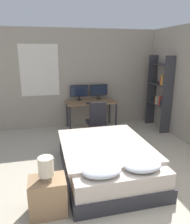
{
  "coord_description": "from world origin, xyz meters",
  "views": [
    {
      "loc": [
        -1.26,
        -1.95,
        2.12
      ],
      "look_at": [
        -0.11,
        2.76,
        0.75
      ],
      "focal_mm": 35.0,
      "sensor_mm": 36.0,
      "label": 1
    }
  ],
  "objects_px": {
    "bed": "(107,160)",
    "office_chair": "(96,125)",
    "monitor_left": "(79,92)",
    "monitor_right": "(99,91)",
    "bookshelf": "(161,91)",
    "computer_mouse": "(103,102)",
    "bedside_lamp": "(46,167)",
    "desk": "(91,105)",
    "nightstand": "(48,196)",
    "keyboard": "(93,103)"
  },
  "relations": [
    {
      "from": "bed",
      "to": "nightstand",
      "type": "bearing_deg",
      "value": -144.31
    },
    {
      "from": "desk",
      "to": "monitor_left",
      "type": "relative_size",
      "value": 2.64
    },
    {
      "from": "monitor_right",
      "to": "keyboard",
      "type": "distance_m",
      "value": 0.61
    },
    {
      "from": "bed",
      "to": "bedside_lamp",
      "type": "relative_size",
      "value": 6.56
    },
    {
      "from": "monitor_left",
      "to": "computer_mouse",
      "type": "height_order",
      "value": "monitor_left"
    },
    {
      "from": "bed",
      "to": "monitor_right",
      "type": "bearing_deg",
      "value": 78.5
    },
    {
      "from": "monitor_right",
      "to": "bookshelf",
      "type": "xyz_separation_m",
      "value": [
        1.53,
        -0.74,
        0.04
      ]
    },
    {
      "from": "keyboard",
      "to": "bookshelf",
      "type": "height_order",
      "value": "bookshelf"
    },
    {
      "from": "computer_mouse",
      "to": "bookshelf",
      "type": "bearing_deg",
      "value": -9.07
    },
    {
      "from": "monitor_right",
      "to": "bookshelf",
      "type": "distance_m",
      "value": 1.7
    },
    {
      "from": "bedside_lamp",
      "to": "nightstand",
      "type": "bearing_deg",
      "value": 90.0
    },
    {
      "from": "bed",
      "to": "monitor_right",
      "type": "distance_m",
      "value": 2.78
    },
    {
      "from": "monitor_left",
      "to": "monitor_right",
      "type": "bearing_deg",
      "value": 0.0
    },
    {
      "from": "bed",
      "to": "desk",
      "type": "relative_size",
      "value": 1.52
    },
    {
      "from": "office_chair",
      "to": "monitor_left",
      "type": "bearing_deg",
      "value": 102.27
    },
    {
      "from": "monitor_right",
      "to": "computer_mouse",
      "type": "distance_m",
      "value": 0.54
    },
    {
      "from": "bedside_lamp",
      "to": "monitor_right",
      "type": "xyz_separation_m",
      "value": [
        1.58,
        3.37,
        0.33
      ]
    },
    {
      "from": "desk",
      "to": "bookshelf",
      "type": "bearing_deg",
      "value": -15.14
    },
    {
      "from": "keyboard",
      "to": "bookshelf",
      "type": "relative_size",
      "value": 0.18
    },
    {
      "from": "keyboard",
      "to": "bookshelf",
      "type": "bearing_deg",
      "value": -7.72
    },
    {
      "from": "monitor_left",
      "to": "monitor_right",
      "type": "height_order",
      "value": "same"
    },
    {
      "from": "bookshelf",
      "to": "office_chair",
      "type": "bearing_deg",
      "value": -170.14
    },
    {
      "from": "monitor_left",
      "to": "keyboard",
      "type": "relative_size",
      "value": 1.41
    },
    {
      "from": "keyboard",
      "to": "bedside_lamp",
      "type": "bearing_deg",
      "value": -114.23
    },
    {
      "from": "keyboard",
      "to": "office_chair",
      "type": "xyz_separation_m",
      "value": [
        -0.05,
        -0.57,
        -0.41
      ]
    },
    {
      "from": "desk",
      "to": "office_chair",
      "type": "bearing_deg",
      "value": -93.51
    },
    {
      "from": "office_chair",
      "to": "bookshelf",
      "type": "relative_size",
      "value": 0.48
    },
    {
      "from": "bed",
      "to": "office_chair",
      "type": "xyz_separation_m",
      "value": [
        0.2,
        1.56,
        0.11
      ]
    },
    {
      "from": "bed",
      "to": "monitor_right",
      "type": "xyz_separation_m",
      "value": [
        0.53,
        2.62,
        0.75
      ]
    },
    {
      "from": "bedside_lamp",
      "to": "bed",
      "type": "bearing_deg",
      "value": 35.69
    },
    {
      "from": "monitor_left",
      "to": "office_chair",
      "type": "distance_m",
      "value": 1.26
    },
    {
      "from": "computer_mouse",
      "to": "bedside_lamp",
      "type": "bearing_deg",
      "value": -118.59
    },
    {
      "from": "nightstand",
      "to": "keyboard",
      "type": "height_order",
      "value": "keyboard"
    },
    {
      "from": "nightstand",
      "to": "bed",
      "type": "bearing_deg",
      "value": 35.69
    },
    {
      "from": "nightstand",
      "to": "bookshelf",
      "type": "bearing_deg",
      "value": 40.26
    },
    {
      "from": "nightstand",
      "to": "keyboard",
      "type": "xyz_separation_m",
      "value": [
        1.29,
        2.88,
        0.53
      ]
    },
    {
      "from": "computer_mouse",
      "to": "office_chair",
      "type": "relative_size",
      "value": 0.07
    },
    {
      "from": "desk",
      "to": "keyboard",
      "type": "height_order",
      "value": "keyboard"
    },
    {
      "from": "keyboard",
      "to": "office_chair",
      "type": "bearing_deg",
      "value": -95.02
    },
    {
      "from": "bookshelf",
      "to": "keyboard",
      "type": "bearing_deg",
      "value": 172.28
    },
    {
      "from": "bed",
      "to": "bookshelf",
      "type": "distance_m",
      "value": 2.91
    },
    {
      "from": "office_chair",
      "to": "desk",
      "type": "bearing_deg",
      "value": 86.49
    },
    {
      "from": "bedside_lamp",
      "to": "bookshelf",
      "type": "bearing_deg",
      "value": 40.26
    },
    {
      "from": "nightstand",
      "to": "monitor_right",
      "type": "xyz_separation_m",
      "value": [
        1.58,
        3.37,
        0.77
      ]
    },
    {
      "from": "bedside_lamp",
      "to": "monitor_left",
      "type": "xyz_separation_m",
      "value": [
        1.01,
        3.37,
        0.33
      ]
    },
    {
      "from": "bedside_lamp",
      "to": "keyboard",
      "type": "xyz_separation_m",
      "value": [
        1.29,
        2.88,
        0.1
      ]
    },
    {
      "from": "nightstand",
      "to": "keyboard",
      "type": "bearing_deg",
      "value": 65.77
    },
    {
      "from": "nightstand",
      "to": "office_chair",
      "type": "bearing_deg",
      "value": 61.66
    },
    {
      "from": "bed",
      "to": "office_chair",
      "type": "height_order",
      "value": "office_chair"
    },
    {
      "from": "bed",
      "to": "monitor_right",
      "type": "relative_size",
      "value": 4.01
    }
  ]
}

